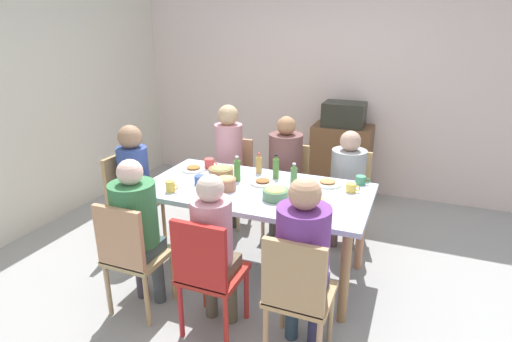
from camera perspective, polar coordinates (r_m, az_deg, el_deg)
ground_plane at (r=3.75m, az=0.00°, el=-13.47°), size 5.85×5.85×0.00m
wall_back at (r=5.36m, az=9.22°, el=11.34°), size 5.11×0.12×2.60m
wall_left at (r=4.75m, az=-29.54°, el=8.04°), size 0.12×4.63×2.60m
dining_table at (r=3.42m, az=0.00°, el=-3.72°), size 1.85×0.96×0.78m
chair_0 at (r=2.82m, az=-6.70°, el=-13.49°), size 0.40×0.40×0.90m
person_0 at (r=2.80m, az=-5.93°, el=-9.57°), size 0.30×0.30×1.16m
chair_1 at (r=4.24m, az=4.33°, el=-1.68°), size 0.40×0.40×0.90m
person_1 at (r=4.08m, az=4.03°, el=0.82°), size 0.33×0.33×1.22m
chair_2 at (r=4.11m, az=12.54°, el=-2.81°), size 0.40×0.40×0.90m
person_2 at (r=3.96m, az=12.49°, el=-0.90°), size 0.32×0.32×1.14m
chair_3 at (r=2.63m, az=5.72°, el=-16.26°), size 0.40×0.40×0.90m
person_3 at (r=2.57m, az=6.47°, el=-11.06°), size 0.33×0.33×1.23m
chair_4 at (r=4.45m, az=-3.24°, el=-0.61°), size 0.40×0.40×0.90m
person_4 at (r=4.29m, az=-3.81°, el=2.17°), size 0.30×0.30×1.29m
chair_5 at (r=4.12m, az=-17.09°, el=-3.18°), size 0.40×0.40×0.90m
person_5 at (r=3.99m, az=-16.35°, el=-0.62°), size 0.30×0.30×1.20m
chair_6 at (r=3.13m, az=-16.86°, el=-10.71°), size 0.40×0.40×0.90m
person_6 at (r=3.10m, az=-16.20°, el=-6.72°), size 0.32×0.32×1.18m
plate_0 at (r=3.48m, az=0.91°, el=-1.53°), size 0.22×0.22×0.04m
plate_1 at (r=3.85m, az=-8.61°, el=0.33°), size 0.22×0.22×0.04m
plate_2 at (r=3.15m, az=8.42°, el=-4.10°), size 0.21×0.21×0.04m
plate_3 at (r=3.52m, az=9.83°, el=-1.59°), size 0.24×0.24×0.04m
bowl_0 at (r=3.17m, az=2.70°, el=-3.07°), size 0.20×0.20×0.10m
bowl_1 at (r=3.65m, az=-4.86°, el=-0.02°), size 0.22×0.22×0.10m
bowl_2 at (r=3.35m, az=-4.19°, el=-1.64°), size 0.17×0.17×0.11m
cup_0 at (r=3.57m, az=14.29°, el=-1.23°), size 0.12×0.08×0.07m
cup_1 at (r=3.39m, az=13.01°, el=-2.26°), size 0.11×0.08×0.07m
cup_2 at (r=3.88m, az=-6.44°, el=1.06°), size 0.12×0.09×0.09m
cup_3 at (r=3.38m, az=-11.70°, el=-2.08°), size 0.11×0.07×0.09m
cup_4 at (r=3.50m, az=-7.73°, el=-1.22°), size 0.12×0.09×0.07m
bottle_0 at (r=3.52m, az=-2.60°, el=0.25°), size 0.06×0.06×0.22m
bottle_1 at (r=3.58m, az=2.76°, el=0.53°), size 0.05×0.05×0.22m
bottle_2 at (r=3.71m, az=0.40°, el=1.01°), size 0.05×0.05×0.19m
bottle_3 at (r=3.44m, az=5.24°, el=-0.54°), size 0.06×0.06×0.19m
side_cabinet at (r=5.19m, az=11.59°, el=1.29°), size 0.70×0.44×0.90m
microwave at (r=5.04m, az=12.05°, el=7.66°), size 0.48×0.36×0.28m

